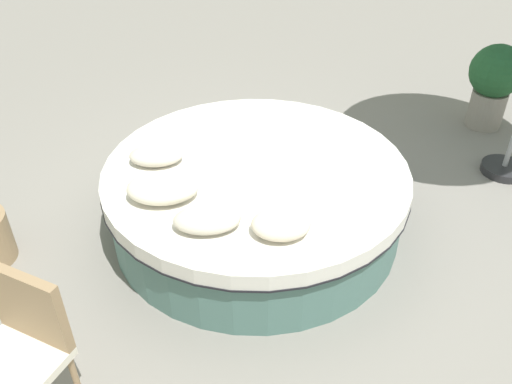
% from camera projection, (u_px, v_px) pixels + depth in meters
% --- Properties ---
extents(ground_plane, '(16.00, 16.00, 0.00)m').
position_uv_depth(ground_plane, '(256.00, 226.00, 4.77)').
color(ground_plane, gray).
extents(round_bed, '(2.52, 2.52, 0.61)m').
position_uv_depth(round_bed, '(256.00, 197.00, 4.59)').
color(round_bed, '#4C726B').
rests_on(round_bed, ground_plane).
extents(throw_pillow_0, '(0.44, 0.29, 0.14)m').
position_uv_depth(throw_pillow_0, '(156.00, 155.00, 4.43)').
color(throw_pillow_0, beige).
rests_on(throw_pillow_0, round_bed).
extents(throw_pillow_1, '(0.54, 0.39, 0.18)m').
position_uv_depth(throw_pillow_1, '(163.00, 187.00, 4.03)').
color(throw_pillow_1, beige).
rests_on(throw_pillow_1, round_bed).
extents(throw_pillow_2, '(0.47, 0.30, 0.15)m').
position_uv_depth(throw_pillow_2, '(207.00, 219.00, 3.75)').
color(throw_pillow_2, beige).
rests_on(throw_pillow_2, round_bed).
extents(throw_pillow_3, '(0.41, 0.33, 0.16)m').
position_uv_depth(throw_pillow_3, '(281.00, 224.00, 3.70)').
color(throw_pillow_3, beige).
rests_on(throw_pillow_3, round_bed).
extents(patio_chair, '(0.70, 0.69, 0.98)m').
position_uv_depth(patio_chair, '(20.00, 341.00, 3.07)').
color(patio_chair, '#997A56').
rests_on(patio_chair, ground_plane).
extents(planter, '(0.58, 0.58, 0.95)m').
position_uv_depth(planter, '(494.00, 81.00, 5.93)').
color(planter, gray).
rests_on(planter, ground_plane).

